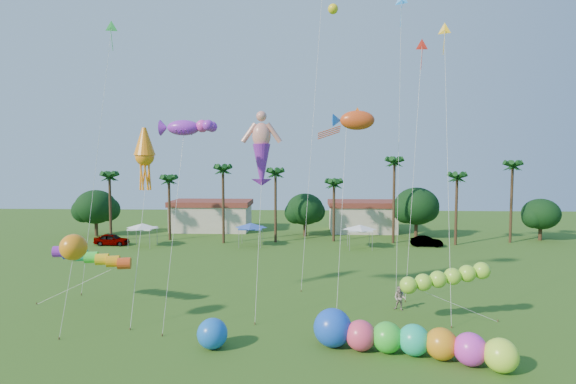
{
  "coord_description": "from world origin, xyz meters",
  "views": [
    {
      "loc": [
        1.33,
        -20.79,
        11.16
      ],
      "look_at": [
        0.0,
        10.0,
        9.0
      ],
      "focal_mm": 28.0,
      "sensor_mm": 36.0,
      "label": 1
    }
  ],
  "objects_px": {
    "car_a": "(112,239)",
    "blue_ball": "(212,334)",
    "car_b": "(427,241)",
    "caterpillar_inflatable": "(402,339)",
    "spectator_b": "(400,298)"
  },
  "relations": [
    {
      "from": "car_a",
      "to": "blue_ball",
      "type": "xyz_separation_m",
      "value": [
        20.18,
        -31.85,
        0.15
      ]
    },
    {
      "from": "car_b",
      "to": "caterpillar_inflatable",
      "type": "relative_size",
      "value": 0.36
    },
    {
      "from": "car_b",
      "to": "caterpillar_inflatable",
      "type": "distance_m",
      "value": 34.75
    },
    {
      "from": "caterpillar_inflatable",
      "to": "blue_ball",
      "type": "bearing_deg",
      "value": -164.78
    },
    {
      "from": "spectator_b",
      "to": "blue_ball",
      "type": "xyz_separation_m",
      "value": [
        -12.53,
        -7.41,
        0.0
      ]
    },
    {
      "from": "car_a",
      "to": "caterpillar_inflatable",
      "type": "height_order",
      "value": "caterpillar_inflatable"
    },
    {
      "from": "blue_ball",
      "to": "car_a",
      "type": "bearing_deg",
      "value": 122.37
    },
    {
      "from": "caterpillar_inflatable",
      "to": "car_a",
      "type": "bearing_deg",
      "value": 151.69
    },
    {
      "from": "spectator_b",
      "to": "blue_ball",
      "type": "height_order",
      "value": "blue_ball"
    },
    {
      "from": "car_b",
      "to": "spectator_b",
      "type": "height_order",
      "value": "spectator_b"
    },
    {
      "from": "car_a",
      "to": "car_b",
      "type": "distance_m",
      "value": 41.36
    },
    {
      "from": "blue_ball",
      "to": "car_b",
      "type": "bearing_deg",
      "value": 57.14
    },
    {
      "from": "car_b",
      "to": "caterpillar_inflatable",
      "type": "height_order",
      "value": "caterpillar_inflatable"
    },
    {
      "from": "car_a",
      "to": "blue_ball",
      "type": "height_order",
      "value": "blue_ball"
    },
    {
      "from": "blue_ball",
      "to": "caterpillar_inflatable",
      "type": "bearing_deg",
      "value": -2.46
    }
  ]
}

